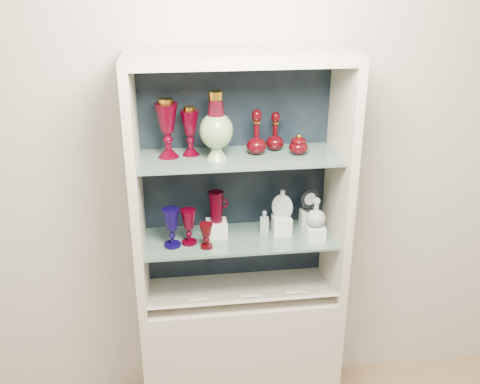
{
  "coord_description": "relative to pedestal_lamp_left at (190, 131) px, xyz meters",
  "views": [
    {
      "loc": [
        -0.3,
        -0.77,
        2.27
      ],
      "look_at": [
        0.0,
        1.53,
        1.3
      ],
      "focal_mm": 40.0,
      "sensor_mm": 36.0,
      "label": 1
    }
  ],
  "objects": [
    {
      "name": "shelf_lower",
      "position": [
        0.22,
        -0.05,
        -0.54
      ],
      "size": [
        0.92,
        0.34,
        0.01
      ],
      "primitive_type": "cube",
      "color": "slate",
      "rests_on": "cabinet_side_left"
    },
    {
      "name": "cabinet_side_left",
      "position": [
        -0.26,
        -0.07,
        -0.26
      ],
      "size": [
        0.04,
        0.4,
        1.15
      ],
      "primitive_type": "cube",
      "color": "beige",
      "rests_on": "cabinet_base"
    },
    {
      "name": "ruby_pitcher",
      "position": [
        0.11,
        -0.02,
        -0.38
      ],
      "size": [
        0.13,
        0.11,
        0.16
      ],
      "primitive_type": null,
      "rotation": [
        0.0,
        0.0,
        0.35
      ],
      "color": "#4B0011",
      "rests_on": "riser_ruby_pitcher"
    },
    {
      "name": "pedestal_lamp_left",
      "position": [
        0.0,
        0.0,
        0.0
      ],
      "size": [
        0.1,
        0.1,
        0.23
      ],
      "primitive_type": null,
      "rotation": [
        0.0,
        0.0,
        0.19
      ],
      "color": "#4B0011",
      "rests_on": "shelf_upper"
    },
    {
      "name": "clear_square_bottle",
      "position": [
        0.35,
        -0.02,
        -0.47
      ],
      "size": [
        0.05,
        0.05,
        0.12
      ],
      "primitive_type": null,
      "rotation": [
        0.0,
        0.0,
        -0.13
      ],
      "color": "#919BA8",
      "rests_on": "shelf_lower"
    },
    {
      "name": "cobalt_goblet",
      "position": [
        -0.11,
        -0.1,
        -0.44
      ],
      "size": [
        0.1,
        0.1,
        0.19
      ],
      "primitive_type": null,
      "rotation": [
        0.0,
        0.0,
        -0.19
      ],
      "color": "#0A023E",
      "rests_on": "shelf_lower"
    },
    {
      "name": "shelf_upper",
      "position": [
        0.22,
        -0.05,
        -0.12
      ],
      "size": [
        0.92,
        0.34,
        0.01
      ],
      "primitive_type": "cube",
      "color": "slate",
      "rests_on": "cabinet_side_left"
    },
    {
      "name": "label_ledge",
      "position": [
        0.22,
        -0.18,
        -0.8
      ],
      "size": [
        0.92,
        0.17,
        0.09
      ],
      "primitive_type": "cube",
      "rotation": [
        -0.44,
        0.0,
        0.0
      ],
      "color": "beige",
      "rests_on": "cabinet_base"
    },
    {
      "name": "flat_flask",
      "position": [
        0.43,
        -0.04,
        -0.37
      ],
      "size": [
        0.11,
        0.08,
        0.15
      ],
      "primitive_type": null,
      "rotation": [
        0.0,
        0.0,
        -0.4
      ],
      "color": "silver",
      "rests_on": "riser_flat_flask"
    },
    {
      "name": "cabinet_side_right",
      "position": [
        0.7,
        -0.07,
        -0.26
      ],
      "size": [
        0.04,
        0.4,
        1.15
      ],
      "primitive_type": "cube",
      "color": "beige",
      "rests_on": "cabinet_base"
    },
    {
      "name": "clear_round_decanter",
      "position": [
        0.58,
        -0.12,
        -0.39
      ],
      "size": [
        0.09,
        0.09,
        0.14
      ],
      "primitive_type": null,
      "rotation": [
        0.0,
        0.0,
        -0.0
      ],
      "color": "#919BA8",
      "rests_on": "riser_clear_round_decanter"
    },
    {
      "name": "cameo_medallion",
      "position": [
        0.58,
        -0.0,
        -0.37
      ],
      "size": [
        0.11,
        0.07,
        0.12
      ],
      "primitive_type": null,
      "rotation": [
        0.0,
        0.0,
        0.34
      ],
      "color": "black",
      "rests_on": "riser_cameo_medallion"
    },
    {
      "name": "ruby_decanter_a",
      "position": [
        0.3,
        -0.03,
        0.01
      ],
      "size": [
        0.11,
        0.11,
        0.24
      ],
      "primitive_type": null,
      "rotation": [
        0.0,
        0.0,
        0.15
      ],
      "color": "#46040A",
      "rests_on": "shelf_upper"
    },
    {
      "name": "pedestal_lamp_right",
      "position": [
        -0.1,
        -0.02,
        0.02
      ],
      "size": [
        0.12,
        0.12,
        0.27
      ],
      "primitive_type": null,
      "rotation": [
        0.0,
        0.0,
        -0.14
      ],
      "color": "#4B0011",
      "rests_on": "shelf_upper"
    },
    {
      "name": "wall_back",
      "position": [
        0.22,
        0.15,
        -0.18
      ],
      "size": [
        3.5,
        0.02,
        2.8
      ],
      "primitive_type": "cube",
      "color": "beige",
      "rests_on": "ground"
    },
    {
      "name": "riser_flat_flask",
      "position": [
        0.43,
        -0.04,
        -0.49
      ],
      "size": [
        0.09,
        0.09,
        0.09
      ],
      "primitive_type": "cube",
      "color": "silver",
      "rests_on": "shelf_lower"
    },
    {
      "name": "label_card_2",
      "position": [
        0.48,
        -0.18,
        -0.79
      ],
      "size": [
        0.1,
        0.06,
        0.03
      ],
      "primitive_type": "cube",
      "rotation": [
        -0.44,
        0.0,
        0.0
      ],
      "color": "white",
      "rests_on": "label_ledge"
    },
    {
      "name": "label_card_1",
      "position": [
        0.25,
        -0.18,
        -0.79
      ],
      "size": [
        0.1,
        0.06,
        0.03
      ],
      "primitive_type": "cube",
      "rotation": [
        -0.44,
        0.0,
        0.0
      ],
      "color": "white",
      "rests_on": "label_ledge"
    },
    {
      "name": "ruby_goblet_tall",
      "position": [
        -0.03,
        -0.08,
        -0.45
      ],
      "size": [
        0.09,
        0.09,
        0.18
      ],
      "primitive_type": null,
      "rotation": [
        0.0,
        0.0,
        0.35
      ],
      "color": "#4B0011",
      "rests_on": "shelf_lower"
    },
    {
      "name": "cabinet_base",
      "position": [
        0.22,
        -0.07,
        -1.21
      ],
      "size": [
        1.0,
        0.4,
        0.75
      ],
      "primitive_type": "cube",
      "color": "beige",
      "rests_on": "ground"
    },
    {
      "name": "lidded_bowl",
      "position": [
        0.5,
        -0.06,
        -0.06
      ],
      "size": [
        0.11,
        0.11,
        0.1
      ],
      "primitive_type": null,
      "rotation": [
        0.0,
        0.0,
        -0.19
      ],
      "color": "#46040A",
      "rests_on": "shelf_upper"
    },
    {
      "name": "riser_clear_round_decanter",
      "position": [
        0.58,
        -0.12,
        -0.5
      ],
      "size": [
        0.09,
        0.09,
        0.07
      ],
      "primitive_type": "cube",
      "color": "silver",
      "rests_on": "shelf_lower"
    },
    {
      "name": "riser_ruby_pitcher",
      "position": [
        0.11,
        -0.02,
        -0.49
      ],
      "size": [
        0.1,
        0.1,
        0.08
      ],
      "primitive_type": "cube",
      "color": "silver",
      "rests_on": "shelf_lower"
    },
    {
      "name": "cabinet_top_cap",
      "position": [
        0.22,
        -0.07,
        0.34
      ],
      "size": [
        1.0,
        0.4,
        0.04
      ],
      "primitive_type": "cube",
      "color": "beige",
      "rests_on": "cabinet_side_left"
    },
    {
      "name": "label_card_0",
      "position": [
        0.01,
        -0.18,
        -0.79
      ],
      "size": [
        0.1,
        0.06,
        0.03
      ],
      "primitive_type": "cube",
      "rotation": [
        -0.44,
        0.0,
        0.0
      ],
      "color": "white",
      "rests_on": "label_ledge"
    },
    {
      "name": "enamel_urn",
      "position": [
        0.11,
        -0.07,
        0.04
      ],
      "size": [
        0.15,
        0.15,
        0.31
      ],
      "primitive_type": null,
      "rotation": [
        0.0,
        0.0,
        0.01
      ],
      "color": "#094626",
      "rests_on": "shelf_upper"
    },
    {
      "name": "riser_cameo_medallion",
      "position": [
        0.58,
        -0.0,
        -0.48
      ],
      "size": [
        0.08,
        0.08,
        0.1
      ],
      "primitive_type": "cube",
      "color": "silver",
      "rests_on": "shelf_lower"
    },
    {
      "name": "ruby_goblet_small",
      "position": [
        0.05,
        -0.14,
        -0.47
      ],
      "size": [
        0.07,
        0.07,
        0.12
      ],
      "primitive_type": null,
      "rotation": [
        0.0,
        0.0,
        0.05
      ],
      "color": "#46040A",
      "rests_on": "shelf_lower"
    },
    {
      "name": "cabinet_back_panel",
      "position": [
        0.22,
        0.12,
        -0.26
      ],
      "size": [
        0.98,
        0.02,
        1.15
      ],
      "primitive_type": "cube",
      "color": "black",
      "rests_on": "cabinet_base"
    },
    {
      "name": "ruby_decanter_b",
      "position": [
        0.4,
        0.02,
        -0.01
      ],
      "size": [
        0.09,
        0.09,
        0.2
      ],
      "primitive_type": null,
      "rotation": [
        0.0,
        0.0,
        0.08
      ],
      "color": "#46040A",
      "rests_on": "shelf_upper"
    }
  ]
}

